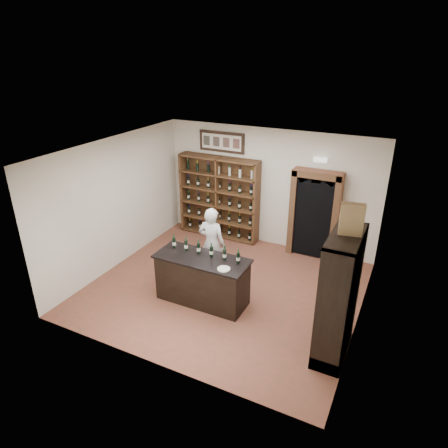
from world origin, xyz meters
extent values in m
plane|color=brown|center=(0.00, 0.00, 0.00)|extent=(5.50, 5.50, 0.00)
plane|color=white|center=(0.00, 0.00, 3.00)|extent=(5.50, 5.50, 0.00)
cube|color=silver|center=(0.00, 2.50, 1.50)|extent=(5.50, 0.04, 3.00)
cube|color=silver|center=(-2.75, 0.00, 1.50)|extent=(0.04, 5.00, 3.00)
cube|color=silver|center=(2.75, 0.00, 1.50)|extent=(0.04, 5.00, 3.00)
cube|color=brown|center=(-1.30, 2.47, 1.10)|extent=(2.20, 0.02, 2.20)
cube|color=brown|center=(-2.37, 2.29, 1.10)|extent=(0.06, 0.38, 2.20)
cube|color=brown|center=(-0.23, 2.29, 1.10)|extent=(0.06, 0.38, 2.20)
cube|color=brown|center=(-1.30, 2.29, 1.10)|extent=(0.04, 0.38, 2.20)
cube|color=brown|center=(-1.30, 2.29, 0.04)|extent=(2.18, 0.38, 0.04)
cube|color=brown|center=(-1.30, 2.29, 0.46)|extent=(2.18, 0.38, 0.04)
cube|color=brown|center=(-1.30, 2.29, 0.89)|extent=(2.18, 0.38, 0.03)
cube|color=brown|center=(-1.30, 2.29, 1.31)|extent=(2.18, 0.38, 0.04)
cube|color=brown|center=(-1.30, 2.29, 1.74)|extent=(2.18, 0.38, 0.04)
cube|color=brown|center=(-1.30, 2.29, 2.16)|extent=(2.18, 0.38, 0.04)
cube|color=black|center=(-1.30, 2.47, 2.55)|extent=(1.25, 0.04, 0.52)
cube|color=black|center=(1.25, 2.34, 1.06)|extent=(0.97, 0.29, 2.05)
cube|color=#96613A|center=(0.74, 2.32, 1.07)|extent=(0.14, 0.35, 2.15)
cube|color=#96613A|center=(1.76, 2.32, 1.07)|extent=(0.14, 0.35, 2.15)
cube|color=#96613A|center=(1.25, 2.32, 2.09)|extent=(1.15, 0.35, 0.16)
cube|color=white|center=(1.25, 2.42, 2.40)|extent=(0.30, 0.10, 0.10)
cube|color=black|center=(-0.20, -0.60, 0.47)|extent=(1.80, 0.70, 0.94)
cube|color=black|center=(-0.20, -0.60, 0.98)|extent=(1.88, 0.78, 0.04)
cylinder|color=black|center=(-0.92, -0.47, 1.10)|extent=(0.07, 0.07, 0.21)
cylinder|color=beige|center=(-0.92, -0.47, 1.09)|extent=(0.07, 0.07, 0.07)
cylinder|color=#18492D|center=(-0.92, -0.47, 1.25)|extent=(0.03, 0.03, 0.09)
cylinder|color=black|center=(-0.63, -0.47, 1.10)|extent=(0.07, 0.07, 0.21)
cylinder|color=beige|center=(-0.63, -0.47, 1.09)|extent=(0.07, 0.07, 0.07)
cylinder|color=#18492D|center=(-0.63, -0.47, 1.25)|extent=(0.03, 0.03, 0.09)
cylinder|color=black|center=(-0.34, -0.47, 1.10)|extent=(0.07, 0.07, 0.21)
cylinder|color=beige|center=(-0.34, -0.47, 1.09)|extent=(0.07, 0.07, 0.07)
cylinder|color=#18492D|center=(-0.34, -0.47, 1.25)|extent=(0.03, 0.03, 0.09)
cylinder|color=black|center=(-0.06, -0.47, 1.10)|extent=(0.07, 0.07, 0.21)
cylinder|color=beige|center=(-0.06, -0.47, 1.09)|extent=(0.07, 0.07, 0.07)
cylinder|color=#18492D|center=(-0.06, -0.47, 1.25)|extent=(0.03, 0.03, 0.09)
cylinder|color=black|center=(0.23, -0.47, 1.10)|extent=(0.07, 0.07, 0.21)
cylinder|color=beige|center=(0.23, -0.47, 1.09)|extent=(0.07, 0.07, 0.07)
cylinder|color=#18492D|center=(0.23, -0.47, 1.25)|extent=(0.03, 0.03, 0.09)
cylinder|color=black|center=(0.52, -0.47, 1.10)|extent=(0.07, 0.07, 0.21)
cylinder|color=beige|center=(0.52, -0.47, 1.09)|extent=(0.07, 0.07, 0.07)
cylinder|color=#18492D|center=(0.52, -0.47, 1.25)|extent=(0.03, 0.03, 0.09)
cube|color=black|center=(2.72, -0.90, 1.10)|extent=(0.02, 1.20, 2.20)
cube|color=black|center=(2.49, -1.48, 1.10)|extent=(0.48, 0.04, 2.20)
cube|color=black|center=(2.49, -0.32, 1.10)|extent=(0.48, 0.04, 2.20)
cube|color=black|center=(2.49, -0.90, 2.18)|extent=(0.48, 1.20, 0.04)
cube|color=black|center=(2.49, -0.90, 0.12)|extent=(0.48, 1.20, 0.24)
cube|color=black|center=(2.49, -0.90, 0.35)|extent=(0.48, 1.16, 0.03)
cube|color=black|center=(2.49, -0.90, 0.90)|extent=(0.48, 1.16, 0.03)
cube|color=black|center=(2.49, -0.90, 1.45)|extent=(0.48, 1.16, 0.03)
imported|color=silver|center=(-0.46, 0.29, 0.84)|extent=(0.63, 0.43, 1.67)
cylinder|color=beige|center=(0.38, -0.81, 1.01)|extent=(0.24, 0.24, 0.02)
cube|color=#A58357|center=(2.52, -0.86, 2.45)|extent=(0.37, 0.21, 0.49)
camera|label=1|loc=(3.22, -6.53, 4.80)|focal=32.00mm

